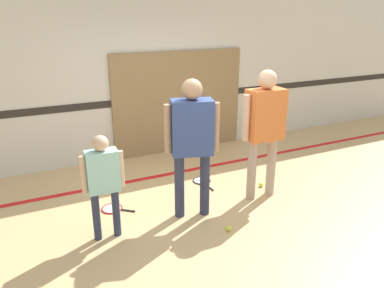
{
  "coord_description": "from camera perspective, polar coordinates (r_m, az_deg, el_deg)",
  "views": [
    {
      "loc": [
        -2.05,
        -3.9,
        2.49
      ],
      "look_at": [
        -0.16,
        -0.02,
        0.98
      ],
      "focal_mm": 35.0,
      "sensor_mm": 36.0,
      "label": 1
    }
  ],
  "objects": [
    {
      "name": "ground_plane",
      "position": [
        5.06,
        1.53,
        -10.15
      ],
      "size": [
        16.0,
        16.0,
        0.0
      ],
      "primitive_type": "plane",
      "color": "tan"
    },
    {
      "name": "wall_back",
      "position": [
        6.64,
        -7.94,
        11.44
      ],
      "size": [
        16.0,
        0.07,
        3.2
      ],
      "color": "silver",
      "rests_on": "ground_plane"
    },
    {
      "name": "wall_panel",
      "position": [
        6.96,
        -1.93,
        6.39
      ],
      "size": [
        2.53,
        0.05,
        1.86
      ],
      "color": "#93754C",
      "rests_on": "ground_plane"
    },
    {
      "name": "floor_stripe",
      "position": [
        6.12,
        -4.11,
        -4.69
      ],
      "size": [
        14.4,
        0.1,
        0.01
      ],
      "color": "red",
      "rests_on": "ground_plane"
    },
    {
      "name": "person_instructor",
      "position": [
        4.53,
        -0.0,
        1.45
      ],
      "size": [
        0.65,
        0.4,
        1.78
      ],
      "rotation": [
        0.0,
        0.0,
        -0.28
      ],
      "color": "#2D334C",
      "rests_on": "ground_plane"
    },
    {
      "name": "person_student_left",
      "position": [
        4.28,
        -13.39,
        -4.83
      ],
      "size": [
        0.48,
        0.21,
        1.25
      ],
      "rotation": [
        0.0,
        0.0,
        -0.05
      ],
      "color": "#2D334C",
      "rests_on": "ground_plane"
    },
    {
      "name": "person_student_right",
      "position": [
        5.11,
        11.02,
        3.4
      ],
      "size": [
        0.69,
        0.28,
        1.81
      ],
      "rotation": [
        0.0,
        0.0,
        -3.15
      ],
      "color": "tan",
      "rests_on": "ground_plane"
    },
    {
      "name": "racket_spare_on_floor",
      "position": [
        5.87,
        1.59,
        -5.67
      ],
      "size": [
        0.29,
        0.53,
        0.03
      ],
      "rotation": [
        0.0,
        0.0,
        4.7
      ],
      "color": "#28282D",
      "rests_on": "ground_plane"
    },
    {
      "name": "racket_second_spare",
      "position": [
        5.2,
        -11.93,
        -9.62
      ],
      "size": [
        0.46,
        0.42,
        0.03
      ],
      "rotation": [
        0.0,
        0.0,
        5.59
      ],
      "color": "red",
      "rests_on": "ground_plane"
    },
    {
      "name": "tennis_ball_near_instructor",
      "position": [
        4.65,
        5.55,
        -12.68
      ],
      "size": [
        0.07,
        0.07,
        0.07
      ],
      "primitive_type": "sphere",
      "color": "#CCE038",
      "rests_on": "ground_plane"
    },
    {
      "name": "tennis_ball_by_spare_racket",
      "position": [
        5.88,
        1.56,
        -5.36
      ],
      "size": [
        0.07,
        0.07,
        0.07
      ],
      "primitive_type": "sphere",
      "color": "#CCE038",
      "rests_on": "ground_plane"
    },
    {
      "name": "tennis_ball_stray_left",
      "position": [
        5.79,
        10.5,
        -6.11
      ],
      "size": [
        0.07,
        0.07,
        0.07
      ],
      "primitive_type": "sphere",
      "color": "#CCE038",
      "rests_on": "ground_plane"
    }
  ]
}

